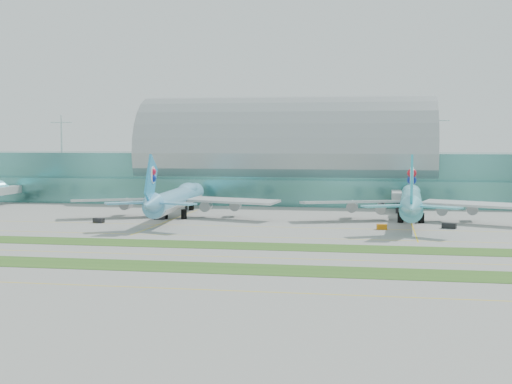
# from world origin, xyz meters

# --- Properties ---
(ground) EXTENTS (700.00, 700.00, 0.00)m
(ground) POSITION_xyz_m (0.00, 0.00, 0.00)
(ground) COLOR gray
(ground) RESTS_ON ground
(terminal) EXTENTS (340.00, 69.10, 36.00)m
(terminal) POSITION_xyz_m (0.01, 128.79, 14.23)
(terminal) COLOR #3D7A75
(terminal) RESTS_ON ground
(grass_strip_near) EXTENTS (420.00, 12.00, 0.08)m
(grass_strip_near) POSITION_xyz_m (0.00, -28.00, 0.04)
(grass_strip_near) COLOR #2D591E
(grass_strip_near) RESTS_ON ground
(grass_strip_far) EXTENTS (420.00, 12.00, 0.08)m
(grass_strip_far) POSITION_xyz_m (0.00, 2.00, 0.04)
(grass_strip_far) COLOR #2D591E
(grass_strip_far) RESTS_ON ground
(taxiline_a) EXTENTS (420.00, 0.35, 0.01)m
(taxiline_a) POSITION_xyz_m (0.00, -48.00, 0.01)
(taxiline_a) COLOR yellow
(taxiline_a) RESTS_ON ground
(taxiline_b) EXTENTS (420.00, 0.35, 0.01)m
(taxiline_b) POSITION_xyz_m (0.00, -14.00, 0.01)
(taxiline_b) COLOR yellow
(taxiline_b) RESTS_ON ground
(taxiline_c) EXTENTS (420.00, 0.35, 0.01)m
(taxiline_c) POSITION_xyz_m (0.00, 18.00, 0.01)
(taxiline_c) COLOR yellow
(taxiline_c) RESTS_ON ground
(taxiline_d) EXTENTS (420.00, 0.35, 0.01)m
(taxiline_d) POSITION_xyz_m (0.00, 40.00, 0.01)
(taxiline_d) COLOR yellow
(taxiline_d) RESTS_ON ground
(airliner_b) EXTENTS (68.29, 77.73, 21.38)m
(airliner_b) POSITION_xyz_m (-26.86, 59.56, 6.60)
(airliner_b) COLOR #61ACD5
(airliner_b) RESTS_ON ground
(airliner_c) EXTENTS (68.70, 77.97, 21.47)m
(airliner_c) POSITION_xyz_m (47.75, 61.89, 6.62)
(airliner_c) COLOR #5CB8CA
(airliner_c) RESTS_ON ground
(gse_c) EXTENTS (3.81, 2.65, 1.47)m
(gse_c) POSITION_xyz_m (-46.23, 40.71, 0.74)
(gse_c) COLOR black
(gse_c) RESTS_ON ground
(gse_d) EXTENTS (3.90, 2.91, 1.56)m
(gse_d) POSITION_xyz_m (-30.83, 52.78, 0.78)
(gse_d) COLOR black
(gse_d) RESTS_ON ground
(gse_e) EXTENTS (2.98, 1.89, 1.51)m
(gse_e) POSITION_xyz_m (38.85, 39.32, 0.75)
(gse_e) COLOR #C86F0B
(gse_e) RESTS_ON ground
(gse_f) EXTENTS (4.36, 3.08, 1.59)m
(gse_f) POSITION_xyz_m (57.81, 45.10, 0.79)
(gse_f) COLOR black
(gse_f) RESTS_ON ground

